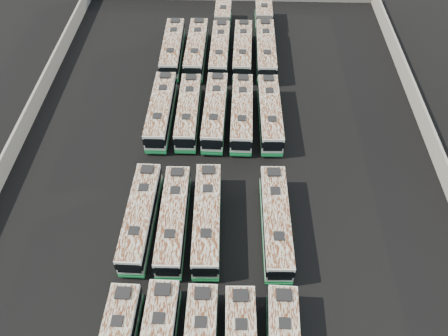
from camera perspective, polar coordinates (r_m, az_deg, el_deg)
ground at (r=45.23m, az=-0.12°, el=-0.62°), size 140.00×140.00×0.00m
perimeter_wall at (r=44.40m, az=-0.13°, el=0.31°), size 45.20×73.20×2.20m
bus_midfront_far_left at (r=40.60m, az=-10.81°, el=-6.27°), size 2.50×10.92×3.06m
bus_midfront_left at (r=39.98m, az=-6.60°, el=-6.70°), size 2.39×10.84×3.05m
bus_midfront_center at (r=39.76m, az=-2.22°, el=-6.63°), size 2.62×11.16×3.13m
bus_midfront_far_right at (r=39.83m, az=6.76°, el=-6.92°), size 2.57×11.19×3.14m
bus_midback_far_left at (r=50.20m, az=-8.20°, el=7.44°), size 2.38×11.14×3.14m
bus_midback_left at (r=49.81m, az=-4.66°, el=7.38°), size 2.36×10.83×3.05m
bus_midback_center at (r=49.58m, az=-1.18°, el=7.40°), size 2.61×11.20×3.14m
bus_midback_right at (r=49.47m, az=2.35°, el=7.23°), size 2.51×11.11×3.12m
bus_midback_far_right at (r=49.63m, az=6.00°, el=7.12°), size 2.56×11.07×3.11m
bus_back_far_left at (r=59.95m, az=-6.72°, el=15.22°), size 2.52×11.13×3.12m
bus_back_left at (r=59.60m, az=-3.63°, el=15.26°), size 2.50×11.22×3.15m
bus_back_center at (r=61.74m, az=-0.40°, el=16.58°), size 2.54×16.84×3.05m
bus_back_right at (r=59.41m, az=2.44°, el=15.15°), size 2.55×10.96×3.07m
bus_back_far_right at (r=62.00m, az=5.37°, el=16.59°), size 2.40×17.46×3.17m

